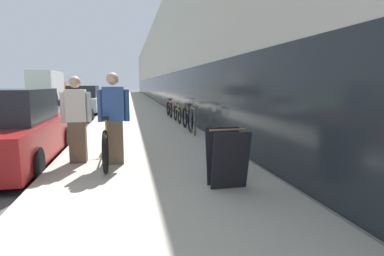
# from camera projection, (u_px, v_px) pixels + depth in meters

# --- Properties ---
(sidewalk_slab) EXTENTS (3.95, 70.00, 0.14)m
(sidewalk_slab) POSITION_uv_depth(u_px,v_px,m) (134.00, 105.00, 24.02)
(sidewalk_slab) COLOR #B2AA99
(sidewalk_slab) RESTS_ON ground
(storefront_facade) EXTENTS (10.01, 70.00, 7.40)m
(storefront_facade) POSITION_uv_depth(u_px,v_px,m) (197.00, 66.00, 32.67)
(storefront_facade) COLOR #BCB7AD
(storefront_facade) RESTS_ON ground
(tandem_bicycle) EXTENTS (0.52, 2.76, 0.97)m
(tandem_bicycle) POSITION_uv_depth(u_px,v_px,m) (109.00, 140.00, 6.21)
(tandem_bicycle) COLOR black
(tandem_bicycle) RESTS_ON sidewalk_slab
(person_rider) EXTENTS (0.61, 0.24, 1.78)m
(person_rider) POSITION_uv_depth(u_px,v_px,m) (114.00, 119.00, 5.83)
(person_rider) COLOR brown
(person_rider) RESTS_ON sidewalk_slab
(person_bystander) EXTENTS (0.58, 0.23, 1.72)m
(person_bystander) POSITION_uv_depth(u_px,v_px,m) (77.00, 120.00, 5.94)
(person_bystander) COLOR brown
(person_bystander) RESTS_ON sidewalk_slab
(bike_rack_hoop) EXTENTS (0.05, 0.60, 0.84)m
(bike_rack_hoop) POSITION_uv_depth(u_px,v_px,m) (193.00, 118.00, 9.27)
(bike_rack_hoop) COLOR #4C4C51
(bike_rack_hoop) RESTS_ON sidewalk_slab
(cruiser_bike_nearest) EXTENTS (0.52, 1.70, 0.92)m
(cruiser_bike_nearest) POSITION_uv_depth(u_px,v_px,m) (187.00, 119.00, 10.31)
(cruiser_bike_nearest) COLOR black
(cruiser_bike_nearest) RESTS_ON sidewalk_slab
(cruiser_bike_middle) EXTENTS (0.52, 1.71, 0.83)m
(cruiser_bike_middle) POSITION_uv_depth(u_px,v_px,m) (177.00, 114.00, 12.32)
(cruiser_bike_middle) COLOR black
(cruiser_bike_middle) RESTS_ON sidewalk_slab
(cruiser_bike_farthest) EXTENTS (0.52, 1.70, 0.89)m
(cruiser_bike_farthest) POSITION_uv_depth(u_px,v_px,m) (169.00, 109.00, 14.33)
(cruiser_bike_farthest) COLOR black
(cruiser_bike_farthest) RESTS_ON sidewalk_slab
(sandwich_board_sign) EXTENTS (0.56, 0.56, 0.90)m
(sandwich_board_sign) POSITION_uv_depth(u_px,v_px,m) (227.00, 158.00, 4.56)
(sandwich_board_sign) COLOR black
(sandwich_board_sign) RESTS_ON sidewalk_slab
(parked_sedan_curbside) EXTENTS (1.91, 4.32, 1.60)m
(parked_sedan_curbside) POSITION_uv_depth(u_px,v_px,m) (8.00, 131.00, 6.32)
(parked_sedan_curbside) COLOR maroon
(parked_sedan_curbside) RESTS_ON ground
(vintage_roadster_curbside) EXTENTS (1.85, 4.32, 1.05)m
(vintage_roadster_curbside) POSITION_uv_depth(u_px,v_px,m) (66.00, 115.00, 12.17)
(vintage_roadster_curbside) COLOR #4C5156
(vintage_roadster_curbside) RESTS_ON ground
(parked_sedan_far) EXTENTS (1.96, 4.52, 1.61)m
(parked_sedan_far) POSITION_uv_depth(u_px,v_px,m) (84.00, 100.00, 18.03)
(parked_sedan_far) COLOR silver
(parked_sedan_far) RESTS_ON ground
(moving_truck) EXTENTS (2.22, 7.20, 2.92)m
(moving_truck) POSITION_uv_depth(u_px,v_px,m) (48.00, 86.00, 29.26)
(moving_truck) COLOR orange
(moving_truck) RESTS_ON ground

